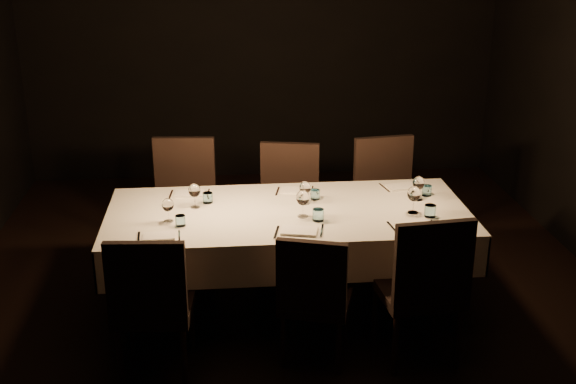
{
  "coord_description": "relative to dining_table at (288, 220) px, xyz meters",
  "views": [
    {
      "loc": [
        -0.43,
        -4.65,
        2.65
      ],
      "look_at": [
        0.0,
        0.0,
        0.9
      ],
      "focal_mm": 45.0,
      "sensor_mm": 36.0,
      "label": 1
    }
  ],
  "objects": [
    {
      "name": "place_setting_far_left",
      "position": [
        -0.64,
        0.22,
        0.14
      ],
      "size": [
        0.32,
        0.4,
        0.18
      ],
      "rotation": [
        0.0,
        0.0,
        -0.07
      ],
      "color": "silver",
      "rests_on": "dining_table"
    },
    {
      "name": "dining_table",
      "position": [
        0.0,
        0.0,
        0.0
      ],
      "size": [
        2.52,
        1.12,
        0.76
      ],
      "color": "black",
      "rests_on": "ground"
    },
    {
      "name": "chair_near_right",
      "position": [
        0.77,
        -0.77,
        -0.13
      ],
      "size": [
        0.54,
        0.54,
        1.02
      ],
      "rotation": [
        0.0,
        0.0,
        3.24
      ],
      "color": "black",
      "rests_on": "ground"
    },
    {
      "name": "chair_far_left",
      "position": [
        -0.77,
        0.85,
        -0.13
      ],
      "size": [
        0.54,
        0.54,
        1.03
      ],
      "rotation": [
        0.0,
        0.0,
        -0.09
      ],
      "color": "black",
      "rests_on": "ground"
    },
    {
      "name": "place_setting_far_center",
      "position": [
        0.14,
        0.22,
        0.14
      ],
      "size": [
        0.32,
        0.39,
        0.17
      ],
      "rotation": [
        0.0,
        0.0,
        -0.2
      ],
      "color": "silver",
      "rests_on": "dining_table"
    },
    {
      "name": "chair_far_center",
      "position": [
        0.07,
        0.75,
        -0.14
      ],
      "size": [
        0.56,
        0.56,
        0.99
      ],
      "rotation": [
        0.0,
        0.0,
        -0.2
      ],
      "color": "black",
      "rests_on": "ground"
    },
    {
      "name": "place_setting_near_center",
      "position": [
        0.1,
        -0.22,
        0.15
      ],
      "size": [
        0.36,
        0.41,
        0.19
      ],
      "rotation": [
        0.0,
        0.0,
        -0.2
      ],
      "color": "silver",
      "rests_on": "dining_table"
    },
    {
      "name": "place_setting_near_right",
      "position": [
        0.87,
        -0.22,
        0.15
      ],
      "size": [
        0.36,
        0.41,
        0.19
      ],
      "rotation": [
        0.0,
        0.0,
        0.12
      ],
      "color": "silver",
      "rests_on": "dining_table"
    },
    {
      "name": "room",
      "position": [
        0.0,
        0.0,
        0.81
      ],
      "size": [
        5.01,
        6.01,
        3.01
      ],
      "color": "black",
      "rests_on": "ground"
    },
    {
      "name": "chair_far_right",
      "position": [
        0.88,
        0.73,
        -0.13
      ],
      "size": [
        0.55,
        0.55,
        1.03
      ],
      "rotation": [
        0.0,
        0.0,
        0.13
      ],
      "color": "black",
      "rests_on": "ground"
    },
    {
      "name": "chair_near_left",
      "position": [
        -0.89,
        -0.79,
        -0.16
      ],
      "size": [
        0.5,
        0.5,
        0.96
      ],
      "rotation": [
        0.0,
        0.0,
        3.06
      ],
      "color": "black",
      "rests_on": "ground"
    },
    {
      "name": "place_setting_far_right",
      "position": [
        0.96,
        0.22,
        0.14
      ],
      "size": [
        0.34,
        0.4,
        0.18
      ],
      "rotation": [
        0.0,
        0.0,
        0.19
      ],
      "color": "silver",
      "rests_on": "dining_table"
    },
    {
      "name": "place_setting_near_left",
      "position": [
        -0.81,
        -0.22,
        0.14
      ],
      "size": [
        0.3,
        0.39,
        0.17
      ],
      "rotation": [
        0.0,
        0.0,
        0.06
      ],
      "color": "silver",
      "rests_on": "dining_table"
    },
    {
      "name": "chair_near_center",
      "position": [
        0.09,
        -0.72,
        -0.19
      ],
      "size": [
        0.53,
        0.53,
        0.89
      ],
      "rotation": [
        0.0,
        0.0,
        2.85
      ],
      "color": "black",
      "rests_on": "ground"
    }
  ]
}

